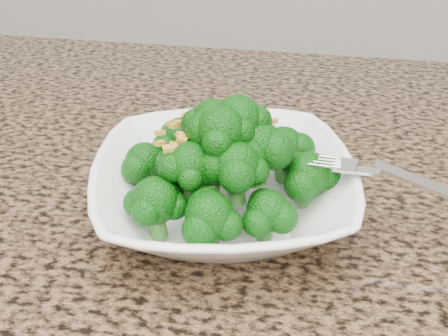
# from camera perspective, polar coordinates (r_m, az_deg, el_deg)

# --- Properties ---
(granite_counter) EXTENTS (1.64, 1.04, 0.03)m
(granite_counter) POSITION_cam_1_polar(r_m,az_deg,el_deg) (0.47, -15.71, -11.40)
(granite_counter) COLOR brown
(granite_counter) RESTS_ON cabinet
(bowl) EXTENTS (0.27, 0.27, 0.05)m
(bowl) POSITION_cam_1_polar(r_m,az_deg,el_deg) (0.49, 0.00, -2.25)
(bowl) COLOR white
(bowl) RESTS_ON granite_counter
(broccoli_pile) EXTENTS (0.20, 0.20, 0.07)m
(broccoli_pile) POSITION_cam_1_polar(r_m,az_deg,el_deg) (0.45, 0.00, 4.52)
(broccoli_pile) COLOR #0A5209
(broccoli_pile) RESTS_ON bowl
(garlic_topping) EXTENTS (0.12, 0.12, 0.01)m
(garlic_topping) POSITION_cam_1_polar(r_m,az_deg,el_deg) (0.44, 0.00, 9.20)
(garlic_topping) COLOR gold
(garlic_topping) RESTS_ON broccoli_pile
(fork) EXTENTS (0.17, 0.07, 0.01)m
(fork) POSITION_cam_1_polar(r_m,az_deg,el_deg) (0.46, 14.80, -0.38)
(fork) COLOR silver
(fork) RESTS_ON bowl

